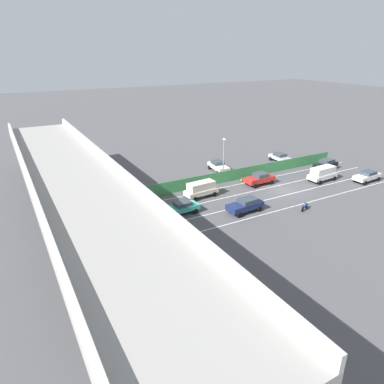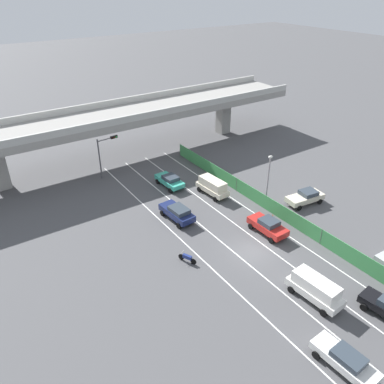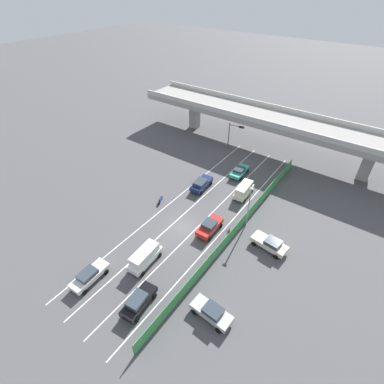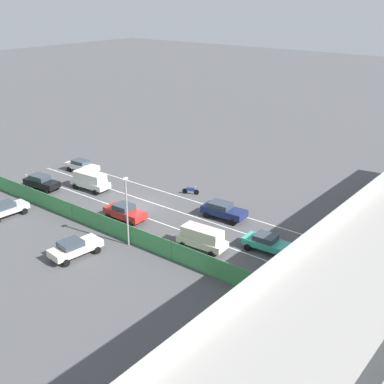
{
  "view_description": "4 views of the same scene",
  "coord_description": "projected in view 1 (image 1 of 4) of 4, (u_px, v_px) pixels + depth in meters",
  "views": [
    {
      "loc": [
        -33.21,
        33.03,
        17.96
      ],
      "look_at": [
        2.52,
        13.08,
        1.38
      ],
      "focal_mm": 32.72,
      "sensor_mm": 36.0,
      "label": 1
    },
    {
      "loc": [
        -21.51,
        -21.35,
        23.66
      ],
      "look_at": [
        0.74,
        11.76,
        0.91
      ],
      "focal_mm": 35.8,
      "sensor_mm": 36.0,
      "label": 2
    },
    {
      "loc": [
        17.65,
        -22.4,
        28.17
      ],
      "look_at": [
        -2.13,
        4.97,
        2.12
      ],
      "focal_mm": 26.75,
      "sensor_mm": 36.0,
      "label": 3
    },
    {
      "loc": [
        34.63,
        34.81,
        21.26
      ],
      "look_at": [
        -2.85,
        5.12,
        2.01
      ],
      "focal_mm": 46.57,
      "sensor_mm": 36.0,
      "label": 4
    }
  ],
  "objects": [
    {
      "name": "lane_line_left_edge",
      "position": [
        287.0,
        208.0,
        42.95
      ],
      "size": [
        0.14,
        43.46,
        0.01
      ],
      "primitive_type": "cube",
      "color": "silver",
      "rests_on": "ground"
    },
    {
      "name": "motorcycle",
      "position": [
        305.0,
        206.0,
        42.34
      ],
      "size": [
        0.97,
        1.81,
        0.93
      ],
      "color": "black",
      "rests_on": "ground"
    },
    {
      "name": "car_hatchback_white",
      "position": [
        367.0,
        176.0,
        51.36
      ],
      "size": [
        2.11,
        4.71,
        1.55
      ],
      "color": "silver",
      "rests_on": "ground"
    },
    {
      "name": "lane_line_mid_left",
      "position": [
        270.0,
        199.0,
        45.55
      ],
      "size": [
        0.14,
        43.46,
        0.01
      ],
      "primitive_type": "cube",
      "color": "silver",
      "rests_on": "ground"
    },
    {
      "name": "lane_line_right_edge",
      "position": [
        240.0,
        184.0,
        50.75
      ],
      "size": [
        0.14,
        43.46,
        0.01
      ],
      "primitive_type": "cube",
      "color": "silver",
      "rests_on": "ground"
    },
    {
      "name": "ground_plane",
      "position": [
        283.0,
        190.0,
        48.54
      ],
      "size": [
        300.0,
        300.0,
        0.0
      ],
      "primitive_type": "plane",
      "color": "#4C4C4F"
    },
    {
      "name": "car_sedan_black",
      "position": [
        326.0,
        164.0,
        56.41
      ],
      "size": [
        2.33,
        4.6,
        1.71
      ],
      "color": "black",
      "rests_on": "ground"
    },
    {
      "name": "parked_wagon_silver",
      "position": [
        280.0,
        157.0,
        60.4
      ],
      "size": [
        4.48,
        2.18,
        1.54
      ],
      "color": "#B2B5B7",
      "rests_on": "ground"
    },
    {
      "name": "elevated_overpass",
      "position": [
        75.0,
        183.0,
        33.88
      ],
      "size": [
        55.1,
        8.37,
        7.59
      ],
      "color": "gray",
      "rests_on": "ground"
    },
    {
      "name": "street_lamp",
      "position": [
        224.0,
        156.0,
        50.1
      ],
      "size": [
        0.6,
        0.36,
        6.5
      ],
      "color": "gray",
      "rests_on": "ground"
    },
    {
      "name": "car_taxi_teal",
      "position": [
        181.0,
        207.0,
        41.12
      ],
      "size": [
        2.19,
        4.5,
        1.53
      ],
      "color": "teal",
      "rests_on": "ground"
    },
    {
      "name": "parked_sedan_cream",
      "position": [
        218.0,
        166.0,
        55.76
      ],
      "size": [
        4.77,
        2.48,
        1.61
      ],
      "color": "beige",
      "rests_on": "ground"
    },
    {
      "name": "green_fence",
      "position": [
        234.0,
        175.0,
        51.75
      ],
      "size": [
        0.1,
        39.56,
        1.74
      ],
      "color": "#3D8E4C",
      "rests_on": "ground"
    },
    {
      "name": "lane_line_mid_right",
      "position": [
        254.0,
        191.0,
        48.15
      ],
      "size": [
        0.14,
        43.46,
        0.01
      ],
      "primitive_type": "cube",
      "color": "silver",
      "rests_on": "ground"
    },
    {
      "name": "car_van_cream",
      "position": [
        201.0,
        189.0,
        45.77
      ],
      "size": [
        2.19,
        4.62,
        2.07
      ],
      "color": "beige",
      "rests_on": "ground"
    },
    {
      "name": "traffic_light",
      "position": [
        140.0,
        214.0,
        32.42
      ],
      "size": [
        2.97,
        0.59,
        5.52
      ],
      "color": "#47474C",
      "rests_on": "ground"
    },
    {
      "name": "car_sedan_navy",
      "position": [
        246.0,
        205.0,
        41.64
      ],
      "size": [
        2.29,
        4.69,
        1.65
      ],
      "color": "navy",
      "rests_on": "ground"
    },
    {
      "name": "traffic_cone",
      "position": [
        242.0,
        179.0,
        51.57
      ],
      "size": [
        0.47,
        0.47,
        0.72
      ],
      "color": "orange",
      "rests_on": "ground"
    },
    {
      "name": "car_van_white",
      "position": [
        323.0,
        173.0,
        51.48
      ],
      "size": [
        2.28,
        4.89,
        2.13
      ],
      "color": "silver",
      "rests_on": "ground"
    },
    {
      "name": "car_sedan_red",
      "position": [
        260.0,
        178.0,
        50.22
      ],
      "size": [
        2.14,
        4.48,
        1.69
      ],
      "color": "red",
      "rests_on": "ground"
    }
  ]
}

